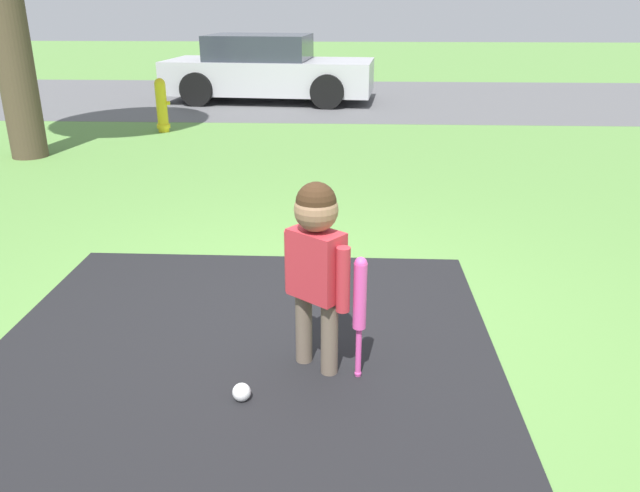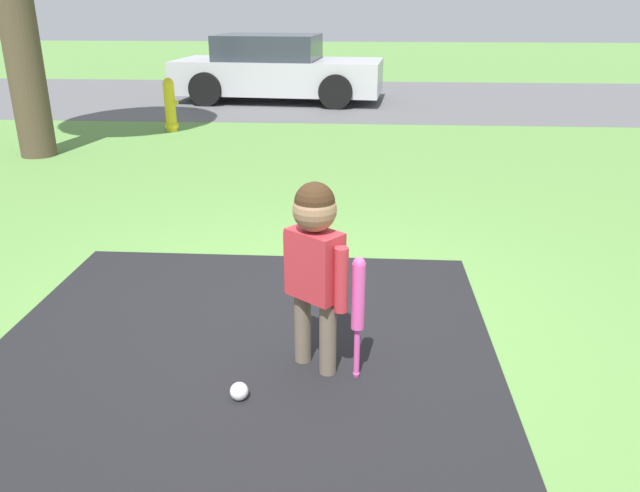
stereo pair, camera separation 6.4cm
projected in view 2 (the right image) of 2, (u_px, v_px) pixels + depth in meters
name	position (u px, v px, depth m)	size (l,w,h in m)	color
ground_plane	(300.00, 315.00, 4.11)	(60.00, 60.00, 0.00)	#5B8C42
street_strip	(345.00, 98.00, 13.31)	(40.00, 6.00, 0.01)	#59595B
child	(315.00, 252.00, 3.27)	(0.36, 0.31, 1.08)	#6B5B4C
baseball_bat	(358.00, 301.00, 3.26)	(0.07, 0.07, 0.71)	#E54CA5
sports_ball	(239.00, 391.00, 3.22)	(0.10, 0.10, 0.10)	white
fire_hydrant	(170.00, 106.00, 9.78)	(0.24, 0.21, 0.83)	yellow
parked_car	(277.00, 70.00, 12.73)	(4.29, 2.21, 1.31)	#B7B7BC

